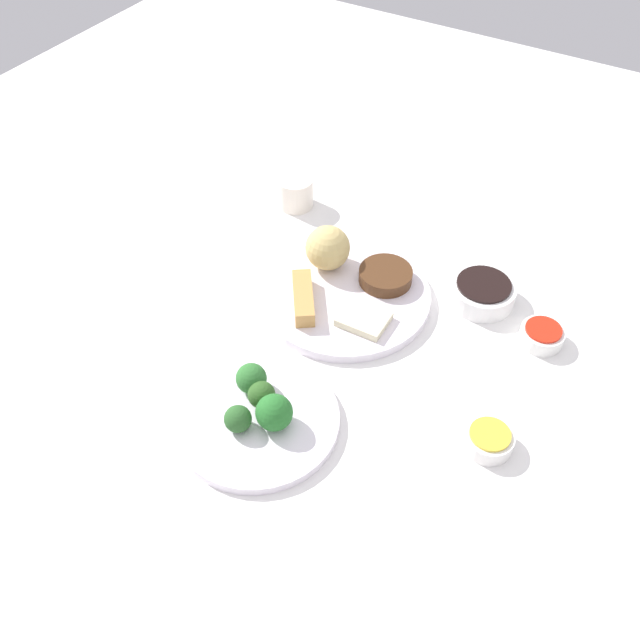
# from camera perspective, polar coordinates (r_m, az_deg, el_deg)

# --- Properties ---
(tabletop) EXTENTS (2.20, 2.20, 0.02)m
(tabletop) POSITION_cam_1_polar(r_m,az_deg,el_deg) (1.13, 1.30, -0.74)
(tabletop) COLOR white
(tabletop) RESTS_ON ground
(main_plate) EXTENTS (0.28, 0.28, 0.02)m
(main_plate) POSITION_cam_1_polar(r_m,az_deg,el_deg) (1.16, 1.98, 1.95)
(main_plate) COLOR white
(main_plate) RESTS_ON tabletop
(rice_scoop) EXTENTS (0.07, 0.07, 0.07)m
(rice_scoop) POSITION_cam_1_polar(r_m,az_deg,el_deg) (1.18, 0.62, 5.79)
(rice_scoop) COLOR tan
(rice_scoop) RESTS_ON main_plate
(spring_roll) EXTENTS (0.09, 0.10, 0.03)m
(spring_roll) POSITION_cam_1_polar(r_m,az_deg,el_deg) (1.13, -1.36, 1.76)
(spring_roll) COLOR tan
(spring_roll) RESTS_ON main_plate
(crab_rangoon_wonton) EXTENTS (0.08, 0.06, 0.01)m
(crab_rangoon_wonton) POSITION_cam_1_polar(r_m,az_deg,el_deg) (1.10, 3.51, 0.08)
(crab_rangoon_wonton) COLOR beige
(crab_rangoon_wonton) RESTS_ON main_plate
(stir_fry_heap) EXTENTS (0.09, 0.09, 0.02)m
(stir_fry_heap) POSITION_cam_1_polar(r_m,az_deg,el_deg) (1.17, 5.25, 3.55)
(stir_fry_heap) COLOR #4D2D17
(stir_fry_heap) RESTS_ON main_plate
(broccoli_plate) EXTENTS (0.23, 0.23, 0.01)m
(broccoli_plate) POSITION_cam_1_polar(r_m,az_deg,el_deg) (1.00, -4.87, -8.04)
(broccoli_plate) COLOR white
(broccoli_plate) RESTS_ON tabletop
(broccoli_floret_0) EXTENTS (0.05, 0.05, 0.05)m
(broccoli_floret_0) POSITION_cam_1_polar(r_m,az_deg,el_deg) (0.97, -3.68, -7.38)
(broccoli_floret_0) COLOR #266C29
(broccoli_floret_0) RESTS_ON broccoli_plate
(broccoli_floret_1) EXTENTS (0.04, 0.04, 0.04)m
(broccoli_floret_1) POSITION_cam_1_polar(r_m,az_deg,el_deg) (0.97, -6.58, -7.86)
(broccoli_floret_1) COLOR #2A5B27
(broccoli_floret_1) RESTS_ON broccoli_plate
(broccoli_floret_2) EXTENTS (0.04, 0.04, 0.04)m
(broccoli_floret_2) POSITION_cam_1_polar(r_m,az_deg,el_deg) (1.01, -5.51, -4.67)
(broccoli_floret_2) COLOR #2E6E2E
(broccoli_floret_2) RESTS_ON broccoli_plate
(broccoli_floret_4) EXTENTS (0.04, 0.04, 0.04)m
(broccoli_floret_4) POSITION_cam_1_polar(r_m,az_deg,el_deg) (0.99, -4.70, -5.97)
(broccoli_floret_4) COLOR #2E5922
(broccoli_floret_4) RESTS_ON broccoli_plate
(soy_sauce_bowl) EXTENTS (0.11, 0.11, 0.03)m
(soy_sauce_bowl) POSITION_cam_1_polar(r_m,az_deg,el_deg) (1.18, 12.83, 2.12)
(soy_sauce_bowl) COLOR white
(soy_sauce_bowl) RESTS_ON tabletop
(soy_sauce_bowl_liquid) EXTENTS (0.09, 0.09, 0.00)m
(soy_sauce_bowl_liquid) POSITION_cam_1_polar(r_m,az_deg,el_deg) (1.17, 12.98, 2.80)
(soy_sauce_bowl_liquid) COLOR black
(soy_sauce_bowl_liquid) RESTS_ON soy_sauce_bowl
(sauce_ramekin_sweet_and_sour) EXTENTS (0.07, 0.07, 0.02)m
(sauce_ramekin_sweet_and_sour) POSITION_cam_1_polar(r_m,az_deg,el_deg) (1.14, 17.29, -1.23)
(sauce_ramekin_sweet_and_sour) COLOR white
(sauce_ramekin_sweet_and_sour) RESTS_ON tabletop
(sauce_ramekin_sweet_and_sour_liquid) EXTENTS (0.06, 0.06, 0.00)m
(sauce_ramekin_sweet_and_sour_liquid) POSITION_cam_1_polar(r_m,az_deg,el_deg) (1.13, 17.44, -0.73)
(sauce_ramekin_sweet_and_sour_liquid) COLOR red
(sauce_ramekin_sweet_and_sour_liquid) RESTS_ON sauce_ramekin_sweet_and_sour
(sauce_ramekin_hot_mustard) EXTENTS (0.07, 0.07, 0.02)m
(sauce_ramekin_hot_mustard) POSITION_cam_1_polar(r_m,az_deg,el_deg) (1.00, 13.31, -9.35)
(sauce_ramekin_hot_mustard) COLOR white
(sauce_ramekin_hot_mustard) RESTS_ON tabletop
(sauce_ramekin_hot_mustard_liquid) EXTENTS (0.06, 0.06, 0.00)m
(sauce_ramekin_hot_mustard_liquid) POSITION_cam_1_polar(r_m,az_deg,el_deg) (0.98, 13.45, -8.86)
(sauce_ramekin_hot_mustard_liquid) COLOR yellow
(sauce_ramekin_hot_mustard_liquid) RESTS_ON sauce_ramekin_hot_mustard
(teacup) EXTENTS (0.07, 0.07, 0.06)m
(teacup) POSITION_cam_1_polar(r_m,az_deg,el_deg) (1.34, -1.98, 10.17)
(teacup) COLOR white
(teacup) RESTS_ON tabletop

